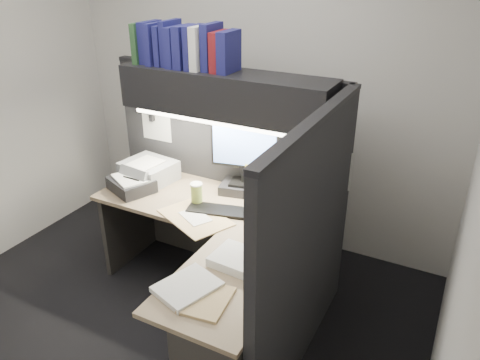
% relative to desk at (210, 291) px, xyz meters
% --- Properties ---
extents(floor, '(3.50, 3.50, 0.00)m').
position_rel_desk_xyz_m(floor, '(-0.43, 0.00, -0.44)').
color(floor, black).
rests_on(floor, ground).
extents(wall_back, '(3.50, 0.04, 2.70)m').
position_rel_desk_xyz_m(wall_back, '(-0.43, 1.50, 0.91)').
color(wall_back, silver).
rests_on(wall_back, floor).
extents(wall_right, '(0.04, 3.00, 2.70)m').
position_rel_desk_xyz_m(wall_right, '(1.32, 0.00, 0.91)').
color(wall_right, silver).
rests_on(wall_right, floor).
extents(partition_back, '(1.90, 0.06, 1.60)m').
position_rel_desk_xyz_m(partition_back, '(-0.40, 0.93, 0.36)').
color(partition_back, black).
rests_on(partition_back, floor).
extents(partition_right, '(0.06, 1.50, 1.60)m').
position_rel_desk_xyz_m(partition_right, '(0.55, 0.18, 0.36)').
color(partition_right, black).
rests_on(partition_right, floor).
extents(desk, '(1.70, 1.53, 0.73)m').
position_rel_desk_xyz_m(desk, '(0.00, 0.00, 0.00)').
color(desk, '#8E715A').
rests_on(desk, floor).
extents(overhead_shelf, '(1.55, 0.34, 0.30)m').
position_rel_desk_xyz_m(overhead_shelf, '(-0.30, 0.75, 1.06)').
color(overhead_shelf, black).
rests_on(overhead_shelf, partition_back).
extents(task_light_tube, '(1.32, 0.04, 0.04)m').
position_rel_desk_xyz_m(task_light_tube, '(-0.30, 0.61, 0.89)').
color(task_light_tube, white).
rests_on(task_light_tube, overhead_shelf).
extents(monitor, '(0.51, 0.30, 0.55)m').
position_rel_desk_xyz_m(monitor, '(-0.17, 0.82, 0.51)').
color(monitor, black).
rests_on(monitor, desk).
extents(keyboard, '(0.48, 0.26, 0.02)m').
position_rel_desk_xyz_m(keyboard, '(-0.19, 0.47, 0.30)').
color(keyboard, black).
rests_on(keyboard, desk).
extents(mousepad, '(0.24, 0.23, 0.00)m').
position_rel_desk_xyz_m(mousepad, '(0.29, 0.41, 0.29)').
color(mousepad, navy).
rests_on(mousepad, desk).
extents(mouse, '(0.09, 0.12, 0.04)m').
position_rel_desk_xyz_m(mouse, '(0.29, 0.42, 0.31)').
color(mouse, black).
rests_on(mouse, mousepad).
extents(telephone, '(0.28, 0.29, 0.09)m').
position_rel_desk_xyz_m(telephone, '(0.20, 0.79, 0.33)').
color(telephone, '#BCB490').
rests_on(telephone, desk).
extents(coffee_cup, '(0.11, 0.11, 0.16)m').
position_rel_desk_xyz_m(coffee_cup, '(-0.40, 0.50, 0.36)').
color(coffee_cup, '#D2D454').
rests_on(coffee_cup, desk).
extents(printer, '(0.43, 0.38, 0.16)m').
position_rel_desk_xyz_m(printer, '(-0.95, 0.67, 0.36)').
color(printer, '#9B9FA1').
rests_on(printer, desk).
extents(notebook_stack, '(0.40, 0.37, 0.10)m').
position_rel_desk_xyz_m(notebook_stack, '(-0.96, 0.45, 0.34)').
color(notebook_stack, black).
rests_on(notebook_stack, desk).
extents(open_folder, '(0.59, 0.50, 0.01)m').
position_rel_desk_xyz_m(open_folder, '(-0.30, 0.32, 0.29)').
color(open_folder, tan).
rests_on(open_folder, desk).
extents(paper_stack_a, '(0.31, 0.26, 0.06)m').
position_rel_desk_xyz_m(paper_stack_a, '(0.20, -0.01, 0.31)').
color(paper_stack_a, white).
rests_on(paper_stack_a, desk).
extents(paper_stack_b, '(0.34, 0.39, 0.03)m').
position_rel_desk_xyz_m(paper_stack_b, '(0.07, -0.34, 0.30)').
color(paper_stack_b, white).
rests_on(paper_stack_b, desk).
extents(manila_stack, '(0.26, 0.31, 0.02)m').
position_rel_desk_xyz_m(manila_stack, '(0.22, -0.38, 0.30)').
color(manila_stack, tan).
rests_on(manila_stack, desk).
extents(binder_row, '(0.78, 0.26, 0.31)m').
position_rel_desk_xyz_m(binder_row, '(-0.61, 0.75, 1.35)').
color(binder_row, '#224524').
rests_on(binder_row, overhead_shelf).
extents(pinned_papers, '(1.76, 1.31, 0.51)m').
position_rel_desk_xyz_m(pinned_papers, '(-0.00, 0.56, 0.61)').
color(pinned_papers, white).
rests_on(pinned_papers, partition_back).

